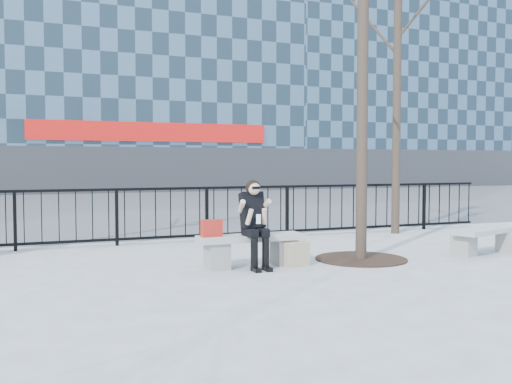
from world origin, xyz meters
name	(u,v)px	position (x,y,z in m)	size (l,w,h in m)	color
ground	(251,266)	(0.00, 0.00, 0.00)	(120.00, 120.00, 0.00)	gray
street_surface	(115,202)	(0.00, 15.00, 0.00)	(60.00, 23.00, 0.01)	#474747
railing	(197,214)	(0.00, 3.00, 0.55)	(14.00, 0.06, 1.10)	black
building_right	(375,40)	(20.00, 27.00, 10.30)	(16.20, 10.20, 20.60)	#4A6476
tree_grate	(361,259)	(1.90, -0.10, 0.01)	(1.50, 1.50, 0.02)	black
bench_main	(251,247)	(0.00, 0.00, 0.30)	(1.65, 0.46, 0.49)	slate
bench_second	(487,238)	(4.26, -0.41, 0.28)	(1.52, 0.42, 0.45)	slate
seated_woman	(255,224)	(0.00, -0.16, 0.67)	(0.50, 0.64, 1.34)	black
handbag	(212,228)	(-0.63, 0.02, 0.62)	(0.31, 0.14, 0.25)	#AB1D15
shopping_bag	(297,254)	(0.65, -0.28, 0.19)	(0.40, 0.15, 0.38)	tan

